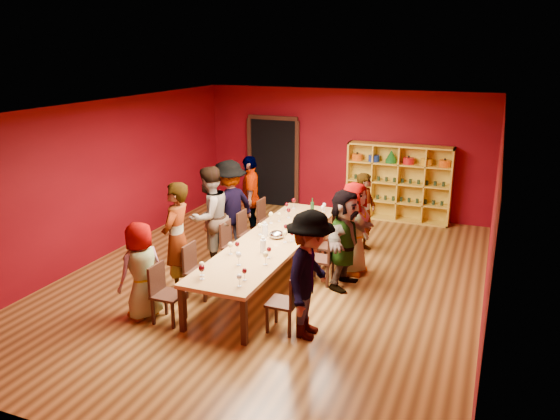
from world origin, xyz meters
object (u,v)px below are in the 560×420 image
object	(u,v)px
wine_bottle	(312,207)
chair_person_left_0	(164,290)
chair_person_left_4	(266,218)
chair_person_right_2	(326,256)
person_left_2	(209,217)
chair_person_right_4	(352,226)
person_left_0	(141,271)
chair_person_left_1	(196,267)
chair_person_left_2	(231,243)
person_right_0	(310,275)
person_right_2	(345,239)
person_right_3	(354,228)
person_left_4	(250,198)
tasting_table	(272,242)
person_left_1	(177,239)
person_right_4	(365,213)
chair_person_right_0	(288,299)
shelving_unit	(399,179)
chair_person_left_3	(247,231)
chair_person_right_3	(336,244)
spittoon_bowl	(277,235)
person_left_3	(229,208)

from	to	relation	value
wine_bottle	chair_person_left_0	bearing A→B (deg)	-105.45
chair_person_left_4	chair_person_right_2	size ratio (longest dim) A/B	1.00
person_left_2	chair_person_right_4	size ratio (longest dim) A/B	2.12
person_left_0	wine_bottle	size ratio (longest dim) A/B	5.04
chair_person_left_1	chair_person_left_4	bearing A→B (deg)	90.00
chair_person_left_2	person_right_0	bearing A→B (deg)	-40.12
chair_person_right_2	wine_bottle	size ratio (longest dim) A/B	2.99
person_right_2	chair_person_right_4	xyz separation A→B (m)	(-0.32, 1.79, -0.36)
person_left_0	chair_person_left_1	bearing A→B (deg)	178.78
person_right_3	chair_person_right_2	bearing A→B (deg)	163.32
chair_person_left_1	person_right_3	size ratio (longest dim) A/B	0.53
chair_person_right_2	person_right_0	bearing A→B (deg)	-79.93
person_left_4	person_right_0	world-z (taller)	person_right_0
tasting_table	person_left_1	distance (m)	1.65
person_right_2	person_right_4	xyz separation A→B (m)	(-0.08, 1.79, -0.06)
chair_person_right_0	person_right_0	xyz separation A→B (m)	(0.32, -0.00, 0.43)
chair_person_left_4	person_left_2	bearing A→B (deg)	-104.65
chair_person_left_0	chair_person_right_2	bearing A→B (deg)	50.30
shelving_unit	person_left_0	size ratio (longest dim) A/B	1.60
chair_person_left_1	person_right_2	xyz separation A→B (m)	(2.14, 1.26, 0.36)
tasting_table	chair_person_right_4	distance (m)	2.20
person_right_4	wine_bottle	xyz separation A→B (m)	(-1.02, -0.22, 0.06)
tasting_table	person_left_1	bearing A→B (deg)	-139.62
chair_person_left_0	chair_person_left_2	world-z (taller)	same
chair_person_right_2	person_right_4	world-z (taller)	person_right_4
person_left_2	person_right_2	size ratio (longest dim) A/B	1.10
chair_person_left_3	chair_person_right_0	distance (m)	3.09
person_left_1	person_right_2	distance (m)	2.78
wine_bottle	chair_person_right_4	bearing A→B (deg)	15.51
chair_person_left_1	person_left_0	bearing A→B (deg)	-111.75
chair_person_left_4	chair_person_left_2	bearing A→B (deg)	-90.00
shelving_unit	chair_person_right_3	size ratio (longest dim) A/B	2.70
chair_person_left_1	spittoon_bowl	world-z (taller)	chair_person_left_1
chair_person_left_0	chair_person_right_4	bearing A→B (deg)	65.44
person_right_0	chair_person_right_4	xyz separation A→B (m)	(-0.32, 3.59, -0.43)
person_left_3	person_right_2	distance (m)	2.61
person_left_2	spittoon_bowl	distance (m)	1.40
person_left_4	chair_person_right_2	bearing A→B (deg)	31.26
shelving_unit	person_left_1	bearing A→B (deg)	-116.16
chair_person_left_1	person_right_0	world-z (taller)	person_right_0
chair_person_left_1	person_left_1	xyz separation A→B (m)	(-0.33, 0.00, 0.45)
person_left_0	person_right_0	bearing A→B (deg)	119.48
chair_person_right_4	chair_person_right_0	bearing A→B (deg)	-90.00
person_left_3	person_right_2	xyz separation A→B (m)	(2.52, -0.70, -0.08)
person_left_1	person_right_2	world-z (taller)	person_left_1
chair_person_left_2	person_left_3	bearing A→B (deg)	118.31
chair_person_left_0	chair_person_right_3	distance (m)	3.37
person_left_1	chair_person_right_2	world-z (taller)	person_left_1
person_left_4	shelving_unit	bearing A→B (deg)	111.14
person_right_0	spittoon_bowl	world-z (taller)	person_right_0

